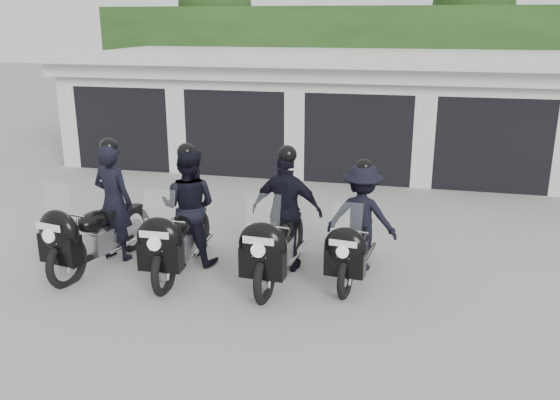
% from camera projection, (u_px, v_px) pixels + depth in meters
% --- Properties ---
extents(ground, '(80.00, 80.00, 0.00)m').
position_uv_depth(ground, '(319.00, 272.00, 9.51)').
color(ground, gray).
rests_on(ground, ground).
extents(garage_block, '(16.40, 6.80, 2.96)m').
position_uv_depth(garage_block, '(368.00, 111.00, 16.59)').
color(garage_block, silver).
rests_on(garage_block, ground).
extents(background_vegetation, '(20.00, 3.90, 5.80)m').
position_uv_depth(background_vegetation, '(393.00, 52.00, 20.63)').
color(background_vegetation, '#1D3914').
rests_on(background_vegetation, ground).
extents(police_bike_a, '(1.03, 2.42, 2.13)m').
position_uv_depth(police_bike_a, '(100.00, 216.00, 9.55)').
color(police_bike_a, black).
rests_on(police_bike_a, ground).
extents(police_bike_b, '(0.96, 2.39, 2.08)m').
position_uv_depth(police_bike_b, '(184.00, 216.00, 9.45)').
color(police_bike_b, black).
rests_on(police_bike_b, ground).
extents(police_bike_c, '(1.18, 2.42, 2.11)m').
position_uv_depth(police_bike_c, '(283.00, 221.00, 9.19)').
color(police_bike_c, black).
rests_on(police_bike_c, ground).
extents(police_bike_d, '(1.19, 2.16, 1.89)m').
position_uv_depth(police_bike_d, '(359.00, 225.00, 9.26)').
color(police_bike_d, black).
rests_on(police_bike_d, ground).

